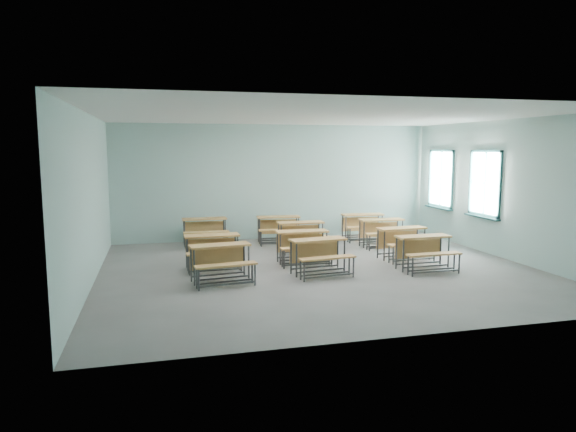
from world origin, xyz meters
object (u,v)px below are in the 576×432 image
(desk_unit_r0c0, at_px, (221,257))
(desk_unit_r3c2, at_px, (364,223))
(desk_unit_r1c2, at_px, (404,238))
(desk_unit_r0c2, at_px, (425,247))
(desk_unit_r1c1, at_px, (303,242))
(desk_unit_r2c2, at_px, (383,229))
(desk_unit_r2c1, at_px, (302,232))
(desk_unit_r3c1, at_px, (279,225))
(desk_unit_r3c0, at_px, (205,227))
(desk_unit_r1c0, at_px, (213,246))
(desk_unit_r0c1, at_px, (320,251))

(desk_unit_r0c0, xyz_separation_m, desk_unit_r3c2, (4.41, 3.60, 0.00))
(desk_unit_r1c2, height_order, desk_unit_r3c2, same)
(desk_unit_r0c2, bearing_deg, desk_unit_r1c1, 150.08)
(desk_unit_r0c0, bearing_deg, desk_unit_r2c2, 22.14)
(desk_unit_r0c2, bearing_deg, desk_unit_r2c1, 125.79)
(desk_unit_r0c2, distance_m, desk_unit_r1c2, 1.13)
(desk_unit_r1c1, distance_m, desk_unit_r3c1, 2.51)
(desk_unit_r2c1, relative_size, desk_unit_r3c0, 1.01)
(desk_unit_r2c1, xyz_separation_m, desk_unit_r3c1, (-0.30, 1.17, 0.00))
(desk_unit_r3c2, bearing_deg, desk_unit_r1c0, -147.43)
(desk_unit_r0c0, distance_m, desk_unit_r3c1, 4.21)
(desk_unit_r0c0, xyz_separation_m, desk_unit_r0c1, (2.01, 0.12, 0.00))
(desk_unit_r2c1, distance_m, desk_unit_r3c0, 2.61)
(desk_unit_r1c0, distance_m, desk_unit_r1c1, 2.00)
(desk_unit_r0c0, xyz_separation_m, desk_unit_r3c1, (2.01, 3.70, 0.00))
(desk_unit_r0c1, bearing_deg, desk_unit_r1c1, 86.07)
(desk_unit_r2c2, bearing_deg, desk_unit_r3c2, 95.67)
(desk_unit_r1c2, xyz_separation_m, desk_unit_r3c2, (0.07, 2.54, 0.00))
(desk_unit_r0c1, xyz_separation_m, desk_unit_r3c1, (-0.00, 3.58, 0.00))
(desk_unit_r0c2, distance_m, desk_unit_r3c2, 3.67)
(desk_unit_r0c0, distance_m, desk_unit_r0c1, 2.01)
(desk_unit_r2c2, relative_size, desk_unit_r3c1, 0.96)
(desk_unit_r0c2, relative_size, desk_unit_r2c2, 0.99)
(desk_unit_r0c0, bearing_deg, desk_unit_r3c2, 32.18)
(desk_unit_r3c0, bearing_deg, desk_unit_r0c2, -43.13)
(desk_unit_r0c1, height_order, desk_unit_r3c2, same)
(desk_unit_r1c2, bearing_deg, desk_unit_r3c2, 84.05)
(desk_unit_r2c1, bearing_deg, desk_unit_r0c1, -96.05)
(desk_unit_r0c0, xyz_separation_m, desk_unit_r2c2, (4.48, 2.50, 0.00))
(desk_unit_r0c0, distance_m, desk_unit_r1c1, 2.30)
(desk_unit_r2c1, bearing_deg, desk_unit_r2c2, 0.25)
(desk_unit_r1c1, bearing_deg, desk_unit_r3c2, 46.63)
(desk_unit_r1c1, relative_size, desk_unit_r3c2, 0.98)
(desk_unit_r0c0, distance_m, desk_unit_r0c2, 4.26)
(desk_unit_r1c2, distance_m, desk_unit_r3c0, 5.11)
(desk_unit_r0c1, distance_m, desk_unit_r3c0, 4.19)
(desk_unit_r0c0, bearing_deg, desk_unit_r0c2, -8.04)
(desk_unit_r0c1, relative_size, desk_unit_r2c1, 1.05)
(desk_unit_r2c1, distance_m, desk_unit_r3c1, 1.21)
(desk_unit_r0c0, relative_size, desk_unit_r0c1, 1.01)
(desk_unit_r0c0, distance_m, desk_unit_r3c0, 3.83)
(desk_unit_r0c0, bearing_deg, desk_unit_r3c1, 54.49)
(desk_unit_r0c2, height_order, desk_unit_r1c2, same)
(desk_unit_r1c1, bearing_deg, desk_unit_r3c0, 128.20)
(desk_unit_r1c0, bearing_deg, desk_unit_r2c1, 29.20)
(desk_unit_r1c0, bearing_deg, desk_unit_r3c1, 49.97)
(desk_unit_r1c0, relative_size, desk_unit_r2c2, 0.99)
(desk_unit_r0c2, xyz_separation_m, desk_unit_r2c1, (-1.95, 2.61, 0.00))
(desk_unit_r3c0, height_order, desk_unit_r3c1, same)
(desk_unit_r2c2, bearing_deg, desk_unit_r1c0, -161.45)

